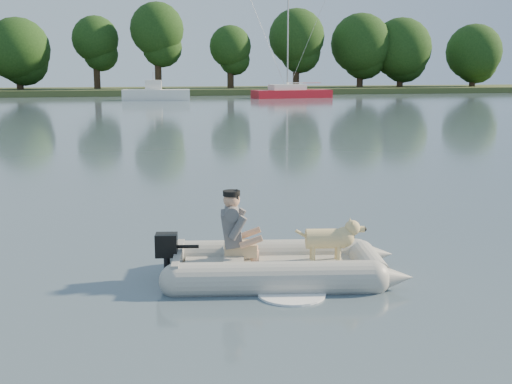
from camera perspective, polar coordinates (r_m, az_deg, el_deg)
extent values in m
plane|color=slate|center=(7.77, 2.25, -8.80)|extent=(160.00, 160.00, 0.00)
cube|color=#47512D|center=(69.11, -11.86, 8.71)|extent=(160.00, 12.00, 0.70)
cylinder|color=#332316|center=(68.84, -20.26, 9.29)|extent=(0.70, 0.70, 2.94)
sphere|color=#224617|center=(68.86, -20.42, 11.80)|extent=(6.27, 6.27, 6.27)
cylinder|color=#332316|center=(69.00, -13.96, 9.94)|extent=(0.70, 0.70, 3.67)
sphere|color=#224617|center=(69.06, -14.10, 13.07)|extent=(4.69, 4.69, 4.69)
cylinder|color=#332316|center=(67.44, -8.69, 10.38)|extent=(0.70, 0.70, 4.29)
sphere|color=#224617|center=(67.55, -8.80, 14.12)|extent=(5.43, 5.43, 5.43)
cylinder|color=#332316|center=(68.77, -2.28, 10.05)|extent=(0.70, 0.70, 3.21)
sphere|color=#224617|center=(68.80, -2.30, 12.80)|extent=(4.41, 4.41, 4.41)
cylinder|color=#332316|center=(71.16, 3.58, 10.36)|extent=(0.70, 0.70, 3.94)
sphere|color=#224617|center=(71.24, 3.62, 13.62)|extent=(6.03, 6.03, 6.03)
cylinder|color=#332316|center=(73.97, 9.22, 10.10)|extent=(0.70, 0.70, 3.52)
sphere|color=#224617|center=(74.02, 9.31, 12.90)|extent=(6.68, 6.68, 6.68)
cylinder|color=#332316|center=(75.72, 12.68, 9.88)|extent=(0.70, 0.70, 3.21)
sphere|color=#224617|center=(75.75, 12.78, 12.37)|extent=(6.79, 6.79, 6.79)
cylinder|color=#332316|center=(79.81, 18.68, 9.52)|extent=(0.70, 0.70, 2.96)
sphere|color=#224617|center=(79.82, 18.81, 11.71)|extent=(6.40, 6.40, 6.40)
cube|color=#AB131F|center=(59.19, 3.21, 8.61)|extent=(7.42, 2.98, 0.90)
cube|color=white|center=(58.99, 2.81, 9.27)|extent=(3.32, 1.98, 0.54)
cylinder|color=#A5A5AA|center=(59.02, 2.85, 13.43)|extent=(0.14, 0.14, 9.02)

